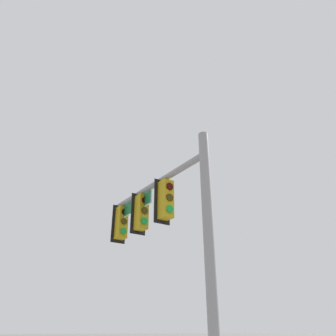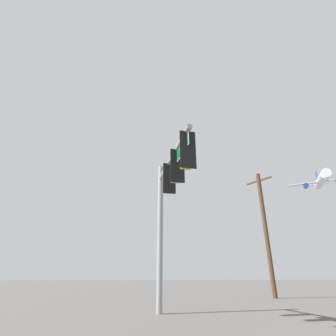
{
  "view_description": "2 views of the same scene",
  "coord_description": "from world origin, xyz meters",
  "views": [
    {
      "loc": [
        -12.67,
        -0.7,
        1.81
      ],
      "look_at": [
        -6.08,
        -5.73,
        5.93
      ],
      "focal_mm": 35.0,
      "sensor_mm": 36.0,
      "label": 1
    },
    {
      "loc": [
        4.01,
        -8.5,
        1.32
      ],
      "look_at": [
        -5.3,
        -6.0,
        5.38
      ],
      "focal_mm": 28.0,
      "sensor_mm": 36.0,
      "label": 2
    }
  ],
  "objects": [
    {
      "name": "signal_pole_near",
      "position": [
        -5.65,
        -5.85,
        4.5
      ],
      "size": [
        4.96,
        0.64,
        6.35
      ],
      "color": "gray",
      "rests_on": "ground_plane"
    },
    {
      "name": "utility_pole",
      "position": [
        -13.84,
        4.12,
        4.84
      ],
      "size": [
        2.22,
        0.98,
        9.4
      ],
      "color": "#47331E",
      "rests_on": "ground_plane"
    },
    {
      "name": "airplane",
      "position": [
        -64.88,
        65.52,
        32.75
      ],
      "size": [
        21.73,
        19.98,
        9.76
      ],
      "color": "silver"
    }
  ]
}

